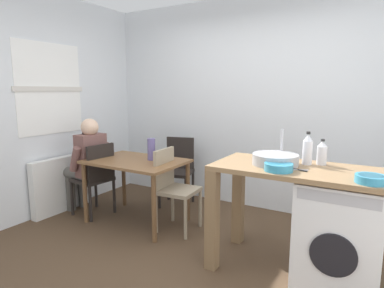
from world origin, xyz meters
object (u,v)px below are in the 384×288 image
object	(u,v)px
colander	(371,179)
mixing_bowl	(279,167)
bottle_tall_green	(308,150)
vase	(151,149)
seated_person	(87,161)
chair_person_seat	(96,175)
bottle_squat_brown	(322,153)
chair_spare_by_wall	(178,167)
washing_machine	(339,233)
dining_table	(136,168)
chair_opposite	(173,185)

from	to	relation	value
colander	mixing_bowl	bearing A→B (deg)	178.18
bottle_tall_green	vase	xyz separation A→B (m)	(-1.74, 0.14, -0.18)
seated_person	chair_person_seat	bearing A→B (deg)	-90.00
bottle_squat_brown	vase	size ratio (longest dim) A/B	0.86
chair_spare_by_wall	washing_machine	world-z (taller)	chair_spare_by_wall
dining_table	washing_machine	world-z (taller)	washing_machine
chair_person_seat	vase	world-z (taller)	vase
dining_table	washing_machine	xyz separation A→B (m)	(2.19, -0.18, -0.21)
dining_table	bottle_tall_green	size ratio (longest dim) A/B	3.95
colander	washing_machine	bearing A→B (deg)	130.74
washing_machine	bottle_tall_green	bearing A→B (deg)	153.83
chair_opposite	chair_spare_by_wall	world-z (taller)	same
mixing_bowl	vase	size ratio (longest dim) A/B	0.87
chair_opposite	bottle_squat_brown	distance (m)	1.61
washing_machine	bottle_squat_brown	xyz separation A→B (m)	(-0.19, 0.20, 0.59)
mixing_bowl	vase	distance (m)	1.67
bottle_tall_green	dining_table	bearing A→B (deg)	178.88
washing_machine	colander	world-z (taller)	colander
seated_person	chair_opposite	bearing A→B (deg)	-78.04
vase	dining_table	bearing A→B (deg)	-146.31
seated_person	vase	world-z (taller)	seated_person
chair_spare_by_wall	bottle_squat_brown	distance (m)	2.13
seated_person	bottle_tall_green	size ratio (longest dim) A/B	4.31
chair_person_seat	vase	distance (m)	0.81
washing_machine	dining_table	bearing A→B (deg)	175.22
chair_spare_by_wall	bottle_tall_green	xyz separation A→B (m)	(1.81, -0.81, 0.54)
chair_person_seat	bottle_tall_green	bearing A→B (deg)	-83.01
bottle_squat_brown	colander	distance (m)	0.57
chair_opposite	bottle_tall_green	bearing A→B (deg)	82.85
washing_machine	chair_person_seat	bearing A→B (deg)	178.40
mixing_bowl	seated_person	bearing A→B (deg)	173.29
seated_person	mixing_bowl	bearing A→B (deg)	-91.36
seated_person	dining_table	bearing A→B (deg)	-77.24
colander	vase	size ratio (longest dim) A/B	0.79
chair_person_seat	washing_machine	size ratio (longest dim) A/B	1.05
bottle_squat_brown	vase	distance (m)	1.86
chair_spare_by_wall	colander	size ratio (longest dim) A/B	4.50
colander	bottle_tall_green	bearing A→B (deg)	143.12
washing_machine	colander	distance (m)	0.59
dining_table	colander	xyz separation A→B (m)	(2.38, -0.40, 0.31)
colander	bottle_squat_brown	bearing A→B (deg)	132.26
dining_table	colander	world-z (taller)	colander
chair_opposite	seated_person	xyz separation A→B (m)	(-1.18, -0.14, 0.16)
chair_opposite	chair_person_seat	bearing A→B (deg)	-85.37
chair_opposite	colander	bearing A→B (deg)	72.97
chair_person_seat	vase	bearing A→B (deg)	-68.09
chair_opposite	bottle_squat_brown	size ratio (longest dim) A/B	4.15
chair_spare_by_wall	dining_table	bearing A→B (deg)	68.65
seated_person	washing_machine	bearing A→B (deg)	-86.46
washing_machine	chair_opposite	bearing A→B (deg)	172.42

